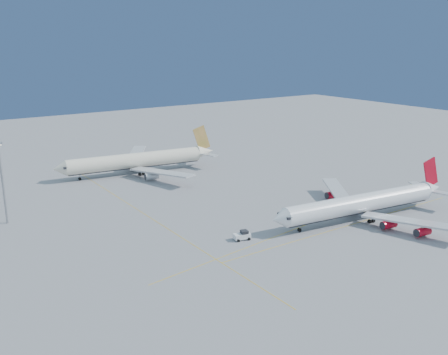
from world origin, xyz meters
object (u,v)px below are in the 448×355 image
at_px(light_mast, 2,176).
at_px(airliner_etihad, 139,160).
at_px(pushback_tug, 242,235).
at_px(airliner_virgin, 364,203).

bearing_deg(light_mast, airliner_etihad, 28.38).
xyz_separation_m(pushback_tug, light_mast, (-48.74, 48.44, 12.86)).
height_order(airliner_virgin, pushback_tug, airliner_virgin).
bearing_deg(airliner_virgin, light_mast, 154.62).
xyz_separation_m(airliner_virgin, light_mast, (-88.03, 55.63, 9.26)).
bearing_deg(pushback_tug, airliner_etihad, 97.58).
xyz_separation_m(airliner_etihad, light_mast, (-55.81, -30.15, 8.81)).
relative_size(airliner_etihad, pushback_tug, 13.61).
bearing_deg(airliner_etihad, light_mast, -144.27).
distance_m(airliner_virgin, pushback_tug, 40.11).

